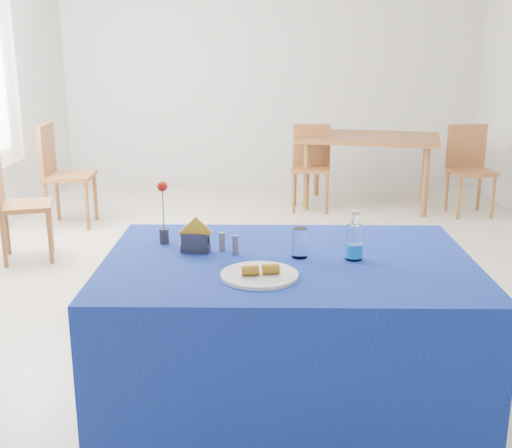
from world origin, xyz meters
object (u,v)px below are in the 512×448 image
Objects in this scene: oak_table at (369,143)px; chair_bg_left at (311,161)px; water_bottle at (354,243)px; chair_win_a at (14,198)px; plate at (259,275)px; blue_table at (287,339)px; chair_win_b at (60,168)px; chair_bg_right at (469,163)px.

chair_bg_left is at bearing -167.43° from oak_table.
water_bottle reaches higher than chair_win_a.
chair_bg_left is at bearing 83.19° from plate.
chair_win_b is at bearing 121.87° from blue_table.
chair_bg_left is 0.98× the size of chair_bg_right.
oak_table is 0.65m from chair_bg_left.
chair_bg_left reaches higher than plate.
chair_win_b is (-2.41, -0.72, 0.05)m from chair_bg_left.
oak_table is (1.12, 4.36, -0.09)m from plate.
plate is 1.45× the size of water_bottle.
chair_win_a is at bearing 133.00° from blue_table.
chair_bg_left is at bearing -71.53° from chair_win_a.
water_bottle is 3.26m from chair_win_a.
water_bottle reaches higher than blue_table.
water_bottle is at bearing -86.62° from chair_bg_left.
oak_table is at bearing -75.45° from chair_win_a.
chair_bg_left is (0.50, 4.22, -0.26)m from plate.
oak_table is 3.61m from chair_win_a.
chair_win_a is at bearing -163.48° from chair_bg_right.
chair_win_b reaches higher than plate.
blue_table is at bearing -154.21° from chair_win_a.
chair_bg_right is (1.96, 3.80, 0.14)m from blue_table.
plate is 0.47m from blue_table.
plate is 4.26m from chair_bg_left.
chair_win_b reaches higher than chair_bg_right.
chair_bg_left is 0.99× the size of chair_win_a.
chair_bg_left is (0.10, 3.99, -0.32)m from water_bottle.
plate is 4.55m from chair_bg_right.
chair_win_a is (-2.45, -1.76, 0.00)m from chair_bg_left.
chair_win_b is at bearing 125.26° from water_bottle.
chair_win_a is at bearing 128.42° from plate.
chair_win_a reaches higher than oak_table.
blue_table is 0.53m from water_bottle.
plate is at bearing -117.75° from blue_table.
plate is 0.47m from water_bottle.
chair_bg_left is 1.59m from chair_bg_right.
blue_table is at bearing 179.25° from water_bottle.
chair_win_a is (-1.95, 2.46, -0.26)m from plate.
chair_win_a is 0.92× the size of chair_win_b.
chair_win_a is (-3.07, -1.90, -0.17)m from oak_table.
chair_win_a is (-4.03, -1.57, -0.01)m from chair_bg_right.
chair_bg_right is 4.33m from chair_win_a.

